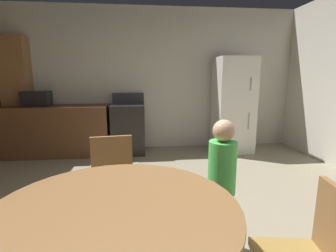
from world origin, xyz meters
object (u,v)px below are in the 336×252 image
oven_range (128,128)px  dining_table (116,234)px  person_child (221,183)px  microwave (37,99)px  chair_north (113,179)px  refrigerator (233,105)px

oven_range → dining_table: size_ratio=0.86×
dining_table → person_child: bearing=39.5°
microwave → person_child: bearing=-49.2°
microwave → person_child: (2.45, -2.83, -0.45)m
chair_north → oven_range: bearing=172.3°
refrigerator → chair_north: 3.15m
refrigerator → chair_north: size_ratio=2.02×
oven_range → refrigerator: refrigerator is taller
chair_north → person_child: 0.97m
refrigerator → microwave: size_ratio=4.00×
oven_range → person_child: bearing=-72.9°
refrigerator → dining_table: bearing=-118.7°
oven_range → dining_table: (0.11, -3.47, 0.14)m
oven_range → microwave: size_ratio=2.50×
dining_table → oven_range: bearing=91.8°
microwave → refrigerator: bearing=-0.8°
microwave → person_child: 3.77m
dining_table → chair_north: bearing=97.3°
refrigerator → chair_north: (-1.99, -2.41, -0.38)m
oven_range → chair_north: size_ratio=1.26×
dining_table → microwave: bearing=115.9°
refrigerator → chair_north: bearing=-129.5°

